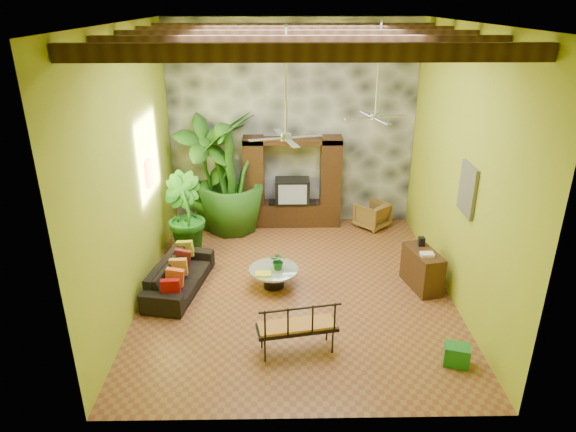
{
  "coord_description": "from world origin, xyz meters",
  "views": [
    {
      "loc": [
        -0.31,
        -8.94,
        5.38
      ],
      "look_at": [
        -0.16,
        0.2,
        1.48
      ],
      "focal_mm": 32.0,
      "sensor_mm": 36.0,
      "label": 1
    }
  ],
  "objects_px": {
    "ceiling_fan_front": "(286,125)",
    "green_bin": "(457,355)",
    "sofa": "(179,276)",
    "coffee_table": "(274,275)",
    "entertainment_center": "(292,189)",
    "iron_bench": "(297,325)",
    "tall_plant_c": "(230,174)",
    "tall_plant_a": "(207,175)",
    "ceiling_fan_back": "(376,106)",
    "side_console": "(422,269)",
    "wicker_armchair": "(372,215)",
    "tall_plant_b": "(184,215)"
  },
  "relations": [
    {
      "from": "tall_plant_a",
      "to": "iron_bench",
      "type": "bearing_deg",
      "value": -67.89
    },
    {
      "from": "ceiling_fan_back",
      "to": "tall_plant_c",
      "type": "distance_m",
      "value": 4.01
    },
    {
      "from": "sofa",
      "to": "tall_plant_a",
      "type": "height_order",
      "value": "tall_plant_a"
    },
    {
      "from": "tall_plant_c",
      "to": "side_console",
      "type": "xyz_separation_m",
      "value": [
        4.02,
        -2.86,
        -1.07
      ]
    },
    {
      "from": "sofa",
      "to": "iron_bench",
      "type": "distance_m",
      "value": 3.07
    },
    {
      "from": "ceiling_fan_back",
      "to": "tall_plant_b",
      "type": "relative_size",
      "value": 1.0
    },
    {
      "from": "iron_bench",
      "to": "tall_plant_c",
      "type": "bearing_deg",
      "value": 96.05
    },
    {
      "from": "wicker_armchair",
      "to": "tall_plant_c",
      "type": "xyz_separation_m",
      "value": [
        -3.53,
        -0.09,
        1.14
      ]
    },
    {
      "from": "entertainment_center",
      "to": "iron_bench",
      "type": "relative_size",
      "value": 1.75
    },
    {
      "from": "ceiling_fan_back",
      "to": "iron_bench",
      "type": "height_order",
      "value": "ceiling_fan_back"
    },
    {
      "from": "coffee_table",
      "to": "tall_plant_a",
      "type": "bearing_deg",
      "value": 119.66
    },
    {
      "from": "tall_plant_a",
      "to": "tall_plant_c",
      "type": "height_order",
      "value": "tall_plant_c"
    },
    {
      "from": "sofa",
      "to": "side_console",
      "type": "bearing_deg",
      "value": -79.25
    },
    {
      "from": "coffee_table",
      "to": "ceiling_fan_front",
      "type": "bearing_deg",
      "value": -61.11
    },
    {
      "from": "wicker_armchair",
      "to": "green_bin",
      "type": "relative_size",
      "value": 1.87
    },
    {
      "from": "tall_plant_c",
      "to": "tall_plant_a",
      "type": "bearing_deg",
      "value": 173.79
    },
    {
      "from": "ceiling_fan_front",
      "to": "coffee_table",
      "type": "distance_m",
      "value": 3.19
    },
    {
      "from": "tall_plant_c",
      "to": "ceiling_fan_front",
      "type": "bearing_deg",
      "value": -68.11
    },
    {
      "from": "tall_plant_b",
      "to": "green_bin",
      "type": "xyz_separation_m",
      "value": [
        4.93,
        -3.99,
        -0.76
      ]
    },
    {
      "from": "ceiling_fan_front",
      "to": "coffee_table",
      "type": "xyz_separation_m",
      "value": [
        -0.25,
        0.45,
        -3.15
      ]
    },
    {
      "from": "ceiling_fan_back",
      "to": "coffee_table",
      "type": "distance_m",
      "value": 3.93
    },
    {
      "from": "ceiling_fan_back",
      "to": "wicker_armchair",
      "type": "relative_size",
      "value": 2.56
    },
    {
      "from": "sofa",
      "to": "side_console",
      "type": "height_order",
      "value": "side_console"
    },
    {
      "from": "sofa",
      "to": "tall_plant_c",
      "type": "distance_m",
      "value": 3.2
    },
    {
      "from": "entertainment_center",
      "to": "green_bin",
      "type": "distance_m",
      "value": 6.1
    },
    {
      "from": "coffee_table",
      "to": "side_console",
      "type": "bearing_deg",
      "value": -1.22
    },
    {
      "from": "green_bin",
      "to": "sofa",
      "type": "bearing_deg",
      "value": 153.75
    },
    {
      "from": "ceiling_fan_back",
      "to": "side_console",
      "type": "height_order",
      "value": "ceiling_fan_back"
    },
    {
      "from": "ceiling_fan_front",
      "to": "coffee_table",
      "type": "relative_size",
      "value": 1.89
    },
    {
      "from": "tall_plant_b",
      "to": "side_console",
      "type": "distance_m",
      "value": 5.25
    },
    {
      "from": "wicker_armchair",
      "to": "side_console",
      "type": "xyz_separation_m",
      "value": [
        0.49,
        -2.95,
        0.07
      ]
    },
    {
      "from": "ceiling_fan_front",
      "to": "green_bin",
      "type": "bearing_deg",
      "value": -36.57
    },
    {
      "from": "entertainment_center",
      "to": "ceiling_fan_back",
      "type": "relative_size",
      "value": 1.29
    },
    {
      "from": "sofa",
      "to": "ceiling_fan_back",
      "type": "bearing_deg",
      "value": -62.03
    },
    {
      "from": "wicker_armchair",
      "to": "tall_plant_b",
      "type": "xyz_separation_m",
      "value": [
        -4.48,
        -1.33,
        0.6
      ]
    },
    {
      "from": "tall_plant_a",
      "to": "iron_bench",
      "type": "xyz_separation_m",
      "value": [
        2.03,
        -4.99,
        -0.88
      ]
    },
    {
      "from": "ceiling_fan_front",
      "to": "ceiling_fan_back",
      "type": "height_order",
      "value": "same"
    },
    {
      "from": "side_console",
      "to": "ceiling_fan_front",
      "type": "bearing_deg",
      "value": 174.65
    },
    {
      "from": "tall_plant_a",
      "to": "side_console",
      "type": "relative_size",
      "value": 2.84
    },
    {
      "from": "side_console",
      "to": "tall_plant_b",
      "type": "bearing_deg",
      "value": 148.47
    },
    {
      "from": "side_console",
      "to": "coffee_table",
      "type": "bearing_deg",
      "value": 165.29
    },
    {
      "from": "sofa",
      "to": "coffee_table",
      "type": "relative_size",
      "value": 2.1
    },
    {
      "from": "side_console",
      "to": "tall_plant_c",
      "type": "bearing_deg",
      "value": 131.07
    },
    {
      "from": "wicker_armchair",
      "to": "green_bin",
      "type": "xyz_separation_m",
      "value": [
        0.45,
        -5.32,
        -0.16
      ]
    },
    {
      "from": "entertainment_center",
      "to": "green_bin",
      "type": "relative_size",
      "value": 6.18
    },
    {
      "from": "ceiling_fan_back",
      "to": "wicker_armchair",
      "type": "bearing_deg",
      "value": 76.38
    },
    {
      "from": "ceiling_fan_back",
      "to": "sofa",
      "type": "height_order",
      "value": "ceiling_fan_back"
    },
    {
      "from": "ceiling_fan_front",
      "to": "ceiling_fan_back",
      "type": "xyz_separation_m",
      "value": [
        1.8,
        1.6,
        0.0
      ]
    },
    {
      "from": "entertainment_center",
      "to": "tall_plant_a",
      "type": "height_order",
      "value": "tall_plant_a"
    },
    {
      "from": "entertainment_center",
      "to": "tall_plant_c",
      "type": "height_order",
      "value": "tall_plant_c"
    }
  ]
}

